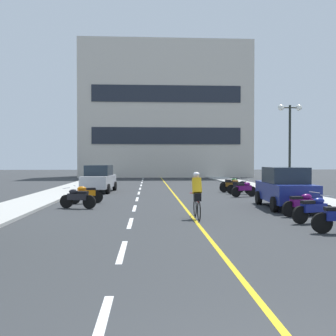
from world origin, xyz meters
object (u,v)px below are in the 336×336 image
object	(u,v)px
motorcycle_4	(302,204)
parked_car_mid	(99,179)
motorcycle_9	(232,185)
cyclist_rider	(197,194)
motorcycle_10	(232,184)
parked_car_near	(285,187)
motorcycle_3	(314,209)
motorcycle_6	(86,194)
street_lamp_mid	(290,129)
motorcycle_7	(244,189)
motorcycle_5	(77,198)
motorcycle_8	(240,187)

from	to	relation	value
motorcycle_4	parked_car_mid	bearing A→B (deg)	127.76
motorcycle_9	cyclist_rider	xyz separation A→B (m)	(-3.88, -11.36, 0.41)
parked_car_mid	motorcycle_10	bearing A→B (deg)	7.16
parked_car_near	cyclist_rider	xyz separation A→B (m)	(-4.33, -2.86, -0.03)
parked_car_mid	motorcycle_3	xyz separation A→B (m)	(8.91, -13.32, -0.44)
parked_car_mid	motorcycle_6	xyz separation A→B (m)	(0.24, -6.97, -0.44)
street_lamp_mid	motorcycle_10	bearing A→B (deg)	119.56
parked_car_near	cyclist_rider	size ratio (longest dim) A/B	2.43
parked_car_near	cyclist_rider	distance (m)	5.19
motorcycle_7	motorcycle_9	distance (m)	3.21
parked_car_mid	motorcycle_7	xyz separation A→B (m)	(8.96, -3.91, -0.44)
motorcycle_5	motorcycle_9	xyz separation A→B (m)	(8.76, 8.25, 0.00)
motorcycle_10	parked_car_mid	bearing A→B (deg)	-172.84
motorcycle_6	street_lamp_mid	bearing A→B (deg)	17.51
motorcycle_4	motorcycle_10	world-z (taller)	same
parked_car_near	motorcycle_4	bearing A→B (deg)	-96.45
parked_car_near	cyclist_rider	world-z (taller)	parked_car_near
motorcycle_9	cyclist_rider	bearing A→B (deg)	-108.85
motorcycle_6	motorcycle_5	bearing A→B (deg)	-90.82
motorcycle_5	motorcycle_10	size ratio (longest dim) A/B	1.00
parked_car_near	motorcycle_5	size ratio (longest dim) A/B	2.59
motorcycle_7	street_lamp_mid	bearing A→B (deg)	11.82
street_lamp_mid	cyclist_rider	distance (m)	11.53
parked_car_mid	motorcycle_4	xyz separation A→B (m)	(9.14, -11.80, -0.44)
motorcycle_5	motorcycle_6	bearing A→B (deg)	89.18
parked_car_near	motorcycle_10	distance (m)	10.38
motorcycle_3	motorcycle_6	bearing A→B (deg)	143.79
parked_car_mid	motorcycle_5	xyz separation A→B (m)	(0.21, -8.95, -0.44)
street_lamp_mid	motorcycle_10	distance (m)	6.25
parked_car_near	parked_car_mid	bearing A→B (deg)	135.72
street_lamp_mid	parked_car_mid	world-z (taller)	street_lamp_mid
motorcycle_9	parked_car_near	bearing A→B (deg)	-86.94
motorcycle_6	motorcycle_7	distance (m)	9.24
motorcycle_4	motorcycle_3	bearing A→B (deg)	-98.51
parked_car_mid	motorcycle_5	distance (m)	8.96
motorcycle_6	motorcycle_9	xyz separation A→B (m)	(8.74, 6.27, 0.00)
motorcycle_6	motorcycle_10	distance (m)	12.23
motorcycle_6	motorcycle_9	size ratio (longest dim) A/B	0.96
street_lamp_mid	motorcycle_7	world-z (taller)	street_lamp_mid
parked_car_mid	cyclist_rider	bearing A→B (deg)	-67.07
parked_car_near	motorcycle_9	world-z (taller)	parked_car_near
street_lamp_mid	motorcycle_9	world-z (taller)	street_lamp_mid
street_lamp_mid	motorcycle_10	world-z (taller)	street_lamp_mid
motorcycle_8	motorcycle_9	bearing A→B (deg)	97.03
motorcycle_7	motorcycle_10	world-z (taller)	same
cyclist_rider	motorcycle_3	bearing A→B (deg)	-18.37
cyclist_rider	motorcycle_4	bearing A→B (deg)	3.64
street_lamp_mid	parked_car_near	bearing A→B (deg)	-112.71
motorcycle_5	motorcycle_9	bearing A→B (deg)	43.27
street_lamp_mid	motorcycle_9	xyz separation A→B (m)	(-2.92, 2.60, -3.56)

